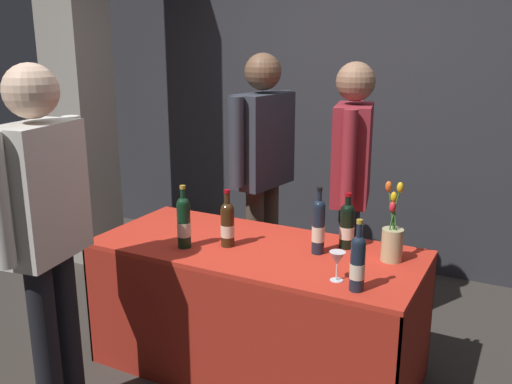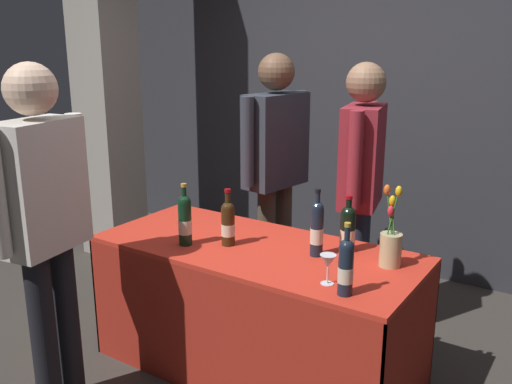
{
  "view_description": "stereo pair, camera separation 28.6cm",
  "coord_description": "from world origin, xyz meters",
  "views": [
    {
      "loc": [
        1.28,
        -2.45,
        1.78
      ],
      "look_at": [
        0.0,
        0.0,
        1.03
      ],
      "focal_mm": 38.96,
      "sensor_mm": 36.0,
      "label": 1
    },
    {
      "loc": [
        1.53,
        -2.31,
        1.78
      ],
      "look_at": [
        0.0,
        0.0,
        1.03
      ],
      "focal_mm": 38.96,
      "sensor_mm": 36.0,
      "label": 2
    }
  ],
  "objects": [
    {
      "name": "ground_plane",
      "position": [
        0.0,
        0.0,
        0.0
      ],
      "size": [
        12.0,
        12.0,
        0.0
      ],
      "primitive_type": "plane",
      "color": "#38332D"
    },
    {
      "name": "back_partition",
      "position": [
        0.0,
        1.87,
        1.3
      ],
      "size": [
        5.92,
        0.12,
        2.6
      ],
      "primitive_type": "cube",
      "color": "#2D2D33",
      "rests_on": "ground_plane"
    },
    {
      "name": "concrete_pillar",
      "position": [
        -2.05,
        0.86,
        1.76
      ],
      "size": [
        0.4,
        0.4,
        3.52
      ],
      "primitive_type": "cube",
      "color": "gray",
      "rests_on": "ground_plane"
    },
    {
      "name": "tasting_table",
      "position": [
        0.0,
        0.0,
        0.51
      ],
      "size": [
        1.74,
        0.76,
        0.73
      ],
      "color": "red",
      "rests_on": "ground_plane"
    },
    {
      "name": "featured_wine_bottle",
      "position": [
        0.32,
        0.06,
        0.87
      ],
      "size": [
        0.07,
        0.07,
        0.35
      ],
      "color": "#192333",
      "rests_on": "tasting_table"
    },
    {
      "name": "display_bottle_0",
      "position": [
        0.64,
        -0.27,
        0.86
      ],
      "size": [
        0.07,
        0.07,
        0.32
      ],
      "color": "#192333",
      "rests_on": "tasting_table"
    },
    {
      "name": "display_bottle_1",
      "position": [
        -0.33,
        -0.18,
        0.87
      ],
      "size": [
        0.07,
        0.07,
        0.34
      ],
      "color": "black",
      "rests_on": "tasting_table"
    },
    {
      "name": "display_bottle_2",
      "position": [
        0.43,
        0.21,
        0.85
      ],
      "size": [
        0.08,
        0.08,
        0.3
      ],
      "color": "black",
      "rests_on": "tasting_table"
    },
    {
      "name": "display_bottle_3",
      "position": [
        -0.14,
        -0.06,
        0.85
      ],
      "size": [
        0.07,
        0.07,
        0.31
      ],
      "color": "#38230F",
      "rests_on": "tasting_table"
    },
    {
      "name": "wine_glass_near_vendor",
      "position": [
        0.53,
        -0.21,
        0.83
      ],
      "size": [
        0.07,
        0.07,
        0.14
      ],
      "color": "silver",
      "rests_on": "tasting_table"
    },
    {
      "name": "flower_vase",
      "position": [
        0.68,
        0.14,
        0.84
      ],
      "size": [
        0.11,
        0.11,
        0.4
      ],
      "color": "tan",
      "rests_on": "tasting_table"
    },
    {
      "name": "vendor_presenter",
      "position": [
        0.28,
        0.71,
        1.0
      ],
      "size": [
        0.3,
        0.56,
        1.67
      ],
      "rotation": [
        0.0,
        0.0,
        -1.33
      ],
      "color": "#2D3347",
      "rests_on": "ground_plane"
    },
    {
      "name": "vendor_assistant",
      "position": [
        -0.34,
        0.75,
        1.04
      ],
      "size": [
        0.27,
        0.62,
        1.71
      ],
      "rotation": [
        0.0,
        0.0,
        -1.71
      ],
      "color": "#4C4233",
      "rests_on": "ground_plane"
    },
    {
      "name": "taster_foreground_right",
      "position": [
        -0.63,
        -0.82,
        1.02
      ],
      "size": [
        0.27,
        0.56,
        1.7
      ],
      "rotation": [
        0.0,
        0.0,
        1.73
      ],
      "color": "black",
      "rests_on": "ground_plane"
    }
  ]
}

